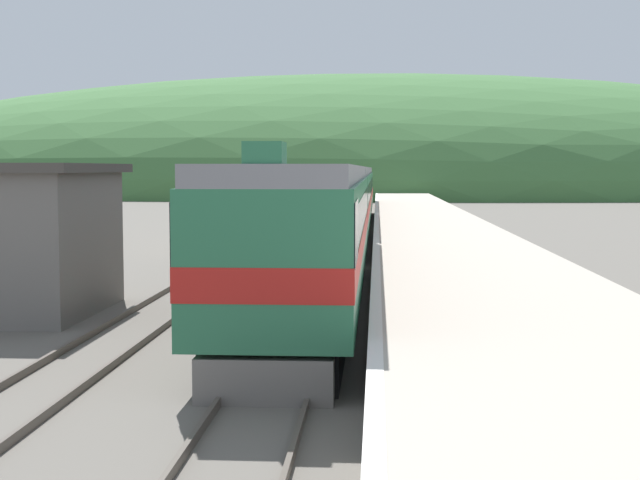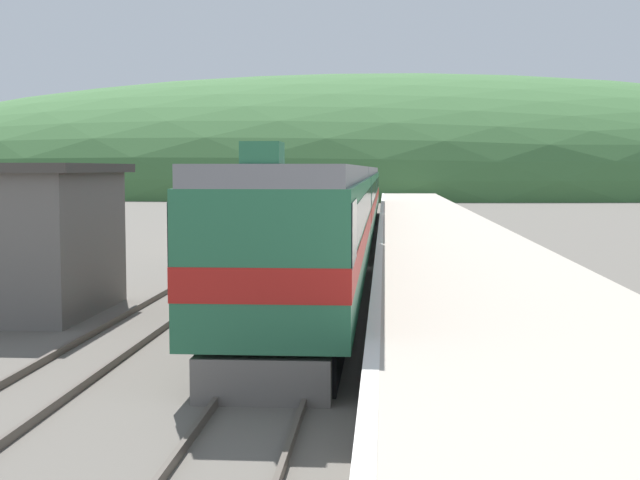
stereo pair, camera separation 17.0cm
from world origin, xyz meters
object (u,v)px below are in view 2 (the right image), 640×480
carriage_third (358,191)px  siding_train (285,200)px  carriage_second (345,202)px  express_train_lead_car (310,232)px

carriage_third → siding_train: bearing=-105.9°
carriage_second → siding_train: bearing=116.7°
siding_train → carriage_third: bearing=74.1°
express_train_lead_car → carriage_second: express_train_lead_car is taller
express_train_lead_car → carriage_third: size_ratio=0.95×
express_train_lead_car → siding_train: express_train_lead_car is taller
siding_train → carriage_second: bearing=-63.3°
express_train_lead_car → siding_train: (-3.97, 29.37, -0.16)m
carriage_third → express_train_lead_car: bearing=-90.0°
express_train_lead_car → carriage_third: (0.00, 43.26, -0.01)m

